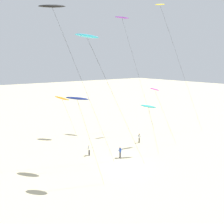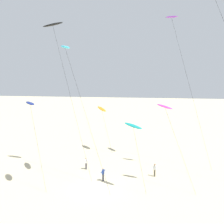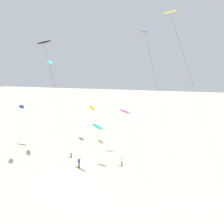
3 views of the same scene
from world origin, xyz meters
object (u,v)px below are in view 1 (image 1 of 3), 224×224
at_px(kite_flyer_middle, 139,138).
at_px(kite_flyer_furthest, 89,150).
at_px(kite_navy, 77,99).
at_px(kite_teal, 148,107).
at_px(kite_yellow, 162,10).
at_px(kite_purple, 123,20).
at_px(kite_orange, 62,98).
at_px(kite_black, 53,8).
at_px(kite_cyan, 87,37).
at_px(kite_flyer_nearest, 120,152).
at_px(kite_magenta, 155,90).

height_order(kite_flyer_middle, kite_flyer_furthest, same).
bearing_deg(kite_navy, kite_teal, 5.25).
bearing_deg(kite_teal, kite_yellow, 34.09).
xyz_separation_m(kite_purple, kite_flyer_furthest, (-11.29, -6.32, -19.98)).
xyz_separation_m(kite_orange, kite_navy, (-4.84, -15.17, 2.40)).
height_order(kite_black, kite_cyan, kite_black).
distance_m(kite_teal, kite_flyer_nearest, 7.53).
xyz_separation_m(kite_purple, kite_navy, (-15.92, -12.26, -11.24)).
distance_m(kite_teal, kite_flyer_furthest, 10.53).
bearing_deg(kite_orange, kite_flyer_middle, -47.85).
xyz_separation_m(kite_teal, kite_cyan, (-8.32, 2.05, 8.75)).
height_order(kite_orange, kite_flyer_middle, kite_orange).
height_order(kite_black, kite_flyer_furthest, kite_black).
bearing_deg(kite_flyer_nearest, kite_magenta, 3.34).
height_order(kite_teal, kite_purple, kite_purple).
bearing_deg(kite_teal, kite_navy, -174.75).
height_order(kite_black, kite_flyer_nearest, kite_black).
bearing_deg(kite_orange, kite_navy, -107.69).
relative_size(kite_navy, kite_flyer_middle, 5.95).
bearing_deg(kite_navy, kite_flyer_furthest, 52.02).
bearing_deg(kite_purple, kite_flyer_furthest, -150.76).
height_order(kite_black, kite_purple, kite_purple).
xyz_separation_m(kite_yellow, kite_flyer_nearest, (-12.68, -4.50, -21.21)).
height_order(kite_black, kite_magenta, kite_black).
bearing_deg(kite_orange, kite_purple, -14.74).
xyz_separation_m(kite_purple, kite_flyer_middle, (-1.98, -7.15, -19.98)).
xyz_separation_m(kite_teal, kite_flyer_furthest, (-6.84, 4.88, -6.35)).
xyz_separation_m(kite_teal, kite_flyer_nearest, (-3.73, 1.55, -6.35)).
relative_size(kite_yellow, kite_black, 1.17).
relative_size(kite_yellow, kite_purple, 1.08).
bearing_deg(kite_flyer_middle, kite_teal, -121.40).
distance_m(kite_cyan, kite_flyer_middle, 18.68).
bearing_deg(kite_flyer_nearest, kite_orange, 103.00).
bearing_deg(kite_cyan, kite_flyer_middle, 10.50).
distance_m(kite_purple, kite_flyer_furthest, 23.80).
xyz_separation_m(kite_magenta, kite_flyer_middle, (-1.00, 2.08, -8.20)).
relative_size(kite_flyer_nearest, kite_flyer_furthest, 1.00).
height_order(kite_flyer_nearest, kite_flyer_middle, same).
bearing_deg(kite_orange, kite_yellow, -27.37).
bearing_deg(kite_orange, kite_black, -115.50).
xyz_separation_m(kite_purple, kite_orange, (-11.08, 2.92, -13.64)).
xyz_separation_m(kite_magenta, kite_cyan, (-11.79, 0.08, 6.91)).
height_order(kite_cyan, kite_flyer_nearest, kite_cyan).
height_order(kite_magenta, kite_cyan, kite_cyan).
xyz_separation_m(kite_navy, kite_cyan, (3.15, 3.11, 6.38)).
bearing_deg(kite_orange, kite_cyan, -97.96).
height_order(kite_purple, kite_flyer_nearest, kite_purple).
relative_size(kite_purple, kite_cyan, 1.30).
bearing_deg(kite_cyan, kite_flyer_furthest, 62.34).
relative_size(kite_teal, kite_cyan, 0.46).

